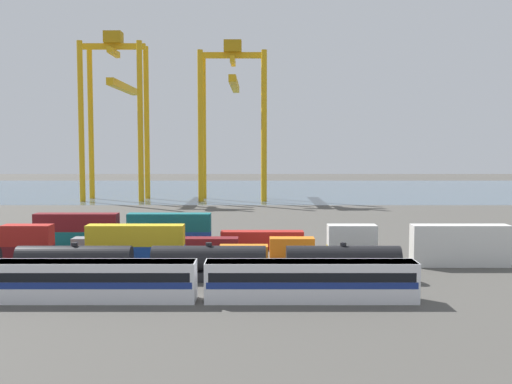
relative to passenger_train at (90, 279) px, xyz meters
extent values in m
plane|color=#4C4944|center=(7.46, 58.12, -2.14)|extent=(420.00, 420.00, 0.00)
cube|color=#475B6B|center=(7.46, 149.95, -2.14)|extent=(400.00, 110.00, 0.01)
cube|color=silver|center=(0.00, 0.00, -0.19)|extent=(20.46, 3.10, 3.90)
cube|color=navy|center=(0.00, 0.00, -0.29)|extent=(20.05, 3.14, 0.64)
cube|color=black|center=(0.00, 0.00, 0.49)|extent=(19.64, 3.13, 0.90)
cube|color=slate|center=(0.00, 0.00, 1.58)|extent=(20.26, 2.85, 0.36)
cube|color=silver|center=(21.36, 0.00, -0.19)|extent=(20.46, 3.10, 3.90)
cube|color=navy|center=(21.36, 0.00, -0.29)|extent=(20.05, 3.14, 0.64)
cube|color=black|center=(21.36, 0.00, 0.49)|extent=(19.64, 3.13, 0.90)
cube|color=slate|center=(21.36, 0.00, 1.58)|extent=(20.26, 2.85, 0.36)
cube|color=#232326|center=(-4.20, 9.00, -1.59)|extent=(12.69, 2.50, 1.10)
cylinder|color=black|center=(-4.20, 9.00, 0.36)|extent=(12.69, 2.81, 2.81)
cylinder|color=black|center=(-4.20, 9.00, 1.94)|extent=(0.70, 0.70, 0.36)
cube|color=#232326|center=(10.79, 9.00, -1.59)|extent=(12.69, 2.50, 1.10)
cylinder|color=black|center=(10.79, 9.00, 0.36)|extent=(12.69, 2.81, 2.81)
cylinder|color=black|center=(10.79, 9.00, 1.94)|extent=(0.70, 0.70, 0.36)
cube|color=#232326|center=(25.79, 9.00, -1.59)|extent=(12.69, 2.50, 1.10)
cylinder|color=black|center=(25.79, 9.00, 0.36)|extent=(12.69, 2.81, 2.81)
cylinder|color=black|center=(25.79, 9.00, 1.94)|extent=(0.70, 0.70, 0.36)
cube|color=maroon|center=(-12.54, 17.14, -0.84)|extent=(6.04, 2.44, 2.60)
cube|color=#AD211C|center=(-12.54, 17.14, 1.76)|extent=(6.04, 2.44, 2.60)
cube|color=#1C4299|center=(0.99, 17.14, -0.84)|extent=(12.10, 2.44, 2.60)
cube|color=gold|center=(0.99, 17.14, 1.76)|extent=(12.10, 2.44, 2.60)
cube|color=orange|center=(14.52, 17.14, -0.84)|extent=(6.04, 2.44, 2.60)
cube|color=gold|center=(28.06, 17.14, -0.84)|extent=(6.04, 2.44, 2.60)
cube|color=silver|center=(28.06, 17.14, 1.76)|extent=(6.04, 2.44, 2.60)
cube|color=silver|center=(41.59, 17.14, -0.84)|extent=(12.10, 2.44, 2.60)
cube|color=silver|center=(41.59, 17.14, 1.76)|extent=(12.10, 2.44, 2.60)
cube|color=slate|center=(-5.77, 23.53, -0.84)|extent=(6.04, 2.44, 2.60)
cube|color=maroon|center=(7.59, 23.53, -0.84)|extent=(12.10, 2.44, 2.60)
cube|color=orange|center=(20.94, 23.53, -0.84)|extent=(6.04, 2.44, 2.60)
cube|color=#146066|center=(-10.20, 29.92, -0.84)|extent=(12.10, 2.44, 2.60)
cube|color=maroon|center=(-10.20, 29.92, 1.76)|extent=(12.10, 2.44, 2.60)
cube|color=#1C4299|center=(3.38, 29.92, -0.84)|extent=(12.10, 2.44, 2.60)
cube|color=#146066|center=(3.38, 29.92, 1.76)|extent=(12.10, 2.44, 2.60)
cube|color=#AD211C|center=(16.96, 29.92, -0.84)|extent=(12.10, 2.44, 2.60)
cube|color=#AD211C|center=(30.54, 29.92, -0.84)|extent=(6.04, 2.44, 2.60)
cylinder|color=gold|center=(-31.07, 105.38, 19.42)|extent=(1.50, 1.50, 43.12)
cylinder|color=gold|center=(-15.12, 105.38, 19.42)|extent=(1.50, 1.50, 43.12)
cylinder|color=gold|center=(-31.07, 114.82, 19.42)|extent=(1.50, 1.50, 43.12)
cylinder|color=gold|center=(-15.12, 114.82, 19.42)|extent=(1.50, 1.50, 43.12)
cube|color=gold|center=(-23.10, 110.10, 40.17)|extent=(17.55, 1.20, 1.60)
cube|color=gold|center=(-23.10, 110.10, 38.57)|extent=(1.20, 11.04, 1.60)
cube|color=gold|center=(-23.10, 121.91, 30.24)|extent=(2.00, 33.74, 2.00)
cube|color=#A77A10|center=(-23.10, 110.10, 42.57)|extent=(4.80, 4.00, 3.20)
cylinder|color=gold|center=(1.09, 105.59, 18.22)|extent=(1.50, 1.50, 40.73)
cylinder|color=gold|center=(18.25, 105.59, 18.22)|extent=(1.50, 1.50, 40.73)
cylinder|color=gold|center=(1.09, 114.60, 18.22)|extent=(1.50, 1.50, 40.73)
cylinder|color=gold|center=(18.25, 114.60, 18.22)|extent=(1.50, 1.50, 40.73)
cube|color=gold|center=(9.67, 110.10, 37.78)|extent=(18.76, 1.20, 1.60)
cube|color=gold|center=(9.67, 110.10, 36.18)|extent=(1.20, 10.61, 1.60)
cube|color=gold|center=(9.67, 121.98, 31.06)|extent=(2.00, 33.94, 2.00)
cube|color=#A77A10|center=(9.67, 110.10, 40.18)|extent=(4.80, 4.00, 3.20)
camera|label=1|loc=(16.06, -57.29, 12.84)|focal=42.18mm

